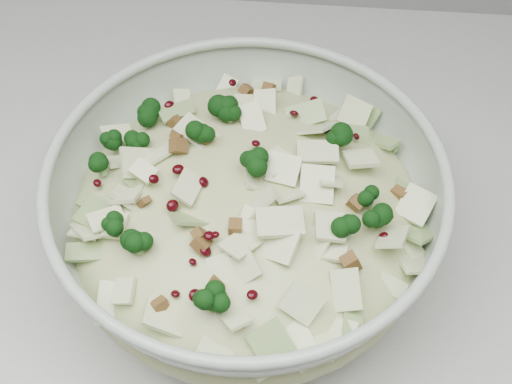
# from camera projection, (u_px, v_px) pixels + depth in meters

# --- Properties ---
(mixing_bowl) EXTENTS (0.37, 0.37, 0.13)m
(mixing_bowl) POSITION_uv_depth(u_px,v_px,m) (247.00, 218.00, 0.59)
(mixing_bowl) COLOR #A2B3A3
(mixing_bowl) RESTS_ON counter
(salad) EXTENTS (0.40, 0.40, 0.13)m
(salad) POSITION_uv_depth(u_px,v_px,m) (247.00, 203.00, 0.57)
(salad) COLOR tan
(salad) RESTS_ON mixing_bowl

